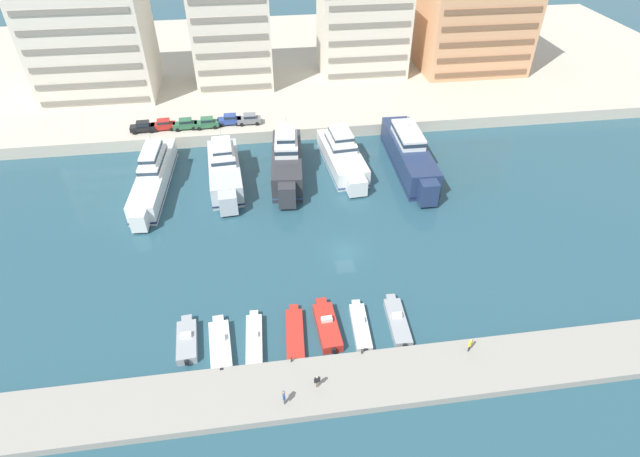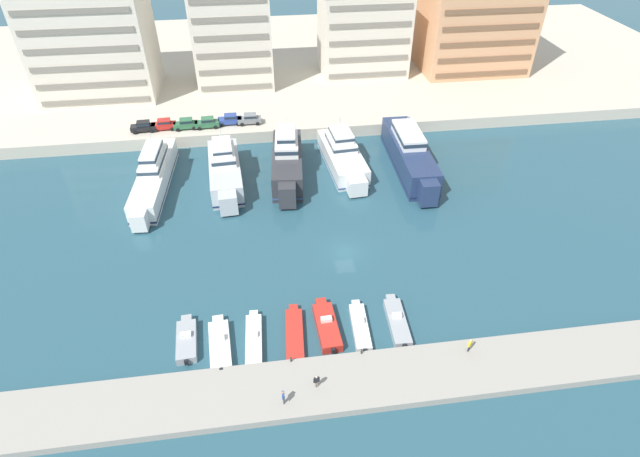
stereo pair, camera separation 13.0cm
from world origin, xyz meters
TOP-DOWN VIEW (x-y plane):
  - ground_plane at (0.00, 0.00)m, footprint 400.00×400.00m
  - quay_promenade at (0.00, 65.46)m, footprint 180.00×70.00m
  - pier_dock at (0.00, -19.58)m, footprint 120.00×6.40m
  - yacht_white_far_left at (-25.84, 18.81)m, footprint 5.12×22.38m
  - yacht_silver_left at (-15.28, 18.68)m, footprint 5.53×18.04m
  - yacht_charcoal_mid_left at (-5.75, 19.30)m, footprint 5.83×18.60m
  - yacht_white_center_left at (3.23, 21.04)m, footprint 6.20×18.35m
  - yacht_navy_center at (13.59, 19.03)m, footprint 5.03×22.53m
  - motorboat_grey_far_left at (-19.07, -12.17)m, footprint 2.35×6.38m
  - motorboat_white_left at (-15.63, -13.12)m, footprint 2.56×7.37m
  - motorboat_white_mid_left at (-12.11, -13.16)m, footprint 1.90×7.95m
  - motorboat_red_center_left at (-7.84, -13.14)m, footprint 2.34×8.67m
  - motorboat_red_center at (-4.28, -12.31)m, footprint 2.45×7.41m
  - motorboat_white_center_right at (-0.72, -12.73)m, footprint 1.97×7.24m
  - motorboat_grey_mid_right at (3.39, -12.63)m, footprint 2.13×7.46m
  - car_black_far_left at (-29.14, 33.42)m, footprint 4.19×2.11m
  - car_red_left at (-25.74, 33.72)m, footprint 4.18×2.09m
  - car_green_mid_left at (-22.01, 33.44)m, footprint 4.19×2.10m
  - car_green_center_left at (-18.38, 33.41)m, footprint 4.18×2.09m
  - car_blue_center at (-14.46, 34.13)m, footprint 4.11×1.93m
  - car_grey_center_right at (-11.07, 33.87)m, footprint 4.12×1.95m
  - apartment_block_far_left at (-38.76, 51.73)m, footprint 21.13×16.30m
  - apartment_block_left at (-13.19, 53.53)m, footprint 14.97×13.73m
  - apartment_block_mid_left at (13.35, 55.82)m, footprint 17.78×12.82m
  - apartment_block_center_left at (36.71, 55.96)m, footprint 21.81×18.08m
  - pedestrian_near_edge at (-6.37, -19.86)m, footprint 0.62×0.32m
  - pedestrian_mid_deck at (-9.60, -21.15)m, footprint 0.24×0.68m
  - pedestrian_far_side at (9.39, -17.80)m, footprint 0.54×0.49m
  - bollard_west at (-8.51, -16.63)m, footprint 0.20×0.20m
  - bollard_west_mid at (-1.39, -16.63)m, footprint 0.20×0.20m

SIDE VIEW (x-z plane):
  - ground_plane at x=0.00m, z-range 0.00..0.00m
  - motorboat_red_center_left at x=-7.84m, z-range -0.05..0.75m
  - motorboat_white_center_right at x=-0.72m, z-range -0.22..1.02m
  - motorboat_white_mid_left at x=-12.11m, z-range -0.17..1.02m
  - pier_dock at x=0.00m, z-range 0.00..0.88m
  - motorboat_grey_mid_right at x=3.39m, z-range -0.20..1.09m
  - motorboat_white_left at x=-15.63m, z-range -0.24..1.15m
  - motorboat_grey_far_left at x=-19.07m, z-range -0.18..1.18m
  - motorboat_red_center at x=-4.28m, z-range -0.22..1.35m
  - quay_promenade at x=0.00m, z-range 0.00..2.10m
  - bollard_west at x=-8.51m, z-range 0.90..1.51m
  - bollard_west_mid at x=-1.39m, z-range 0.90..1.51m
  - pedestrian_near_edge at x=-6.37m, z-range 1.03..2.67m
  - pedestrian_mid_deck at x=-9.60m, z-range 1.04..2.79m
  - pedestrian_far_side at x=9.39m, z-range 1.04..2.80m
  - yacht_white_center_left at x=3.23m, z-range -1.70..5.68m
  - yacht_white_far_left at x=-25.84m, z-range -1.70..5.87m
  - yacht_silver_left at x=-15.28m, z-range -1.69..6.13m
  - yacht_navy_center at x=13.59m, z-range -1.38..6.20m
  - yacht_charcoal_mid_left at x=-5.75m, z-range -1.82..7.05m
  - car_black_far_left at x=-29.14m, z-range 2.18..3.98m
  - car_red_left at x=-25.74m, z-range 2.18..3.98m
  - car_green_mid_left at x=-22.01m, z-range 2.18..3.98m
  - car_green_center_left at x=-18.38m, z-range 2.18..3.98m
  - car_blue_center at x=-14.46m, z-range 2.18..3.98m
  - car_grey_center_right at x=-11.07m, z-range 2.18..3.98m
  - apartment_block_mid_left at x=13.35m, z-range 1.17..19.82m
  - apartment_block_left at x=-13.19m, z-range 1.17..25.59m
  - apartment_block_center_left at x=36.71m, z-range 1.14..28.02m
  - apartment_block_far_left at x=-38.76m, z-range 1.15..28.56m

